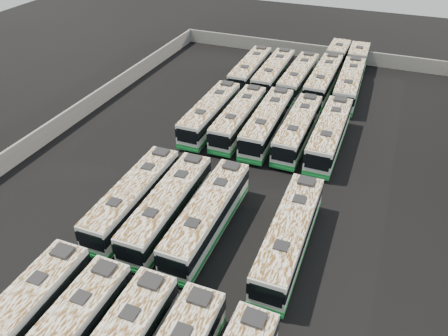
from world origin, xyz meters
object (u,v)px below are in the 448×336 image
Objects in this scene: bus_midfront_center at (208,216)px; bus_back_left at (274,74)px; bus_back_far_left at (250,70)px; bus_front_far_left at (13,327)px; bus_midback_left at (239,118)px; bus_midfront_far_right at (289,236)px; bus_midfront_far_left at (134,197)px; bus_midback_right at (298,129)px; bus_midfront_left at (168,207)px; bus_midback_far_right at (329,134)px; bus_back_far_right at (352,75)px; bus_back_center at (298,78)px; bus_midback_far_left at (210,114)px; bus_midback_center at (267,123)px; bus_back_right at (328,71)px.

bus_midfront_center is 32.06m from bus_back_left.
bus_back_far_left is at bearing 102.82° from bus_midfront_center.
bus_midback_left is (3.63, 32.01, -0.04)m from bus_front_far_left.
bus_midfront_far_left is at bearing -179.58° from bus_midfront_far_right.
bus_midback_right reaches higher than bus_midback_left.
bus_midfront_far_left is 0.98× the size of bus_midfront_left.
bus_back_far_left is (-3.52, 14.47, -0.00)m from bus_midback_left.
bus_back_far_right is (-0.10, 17.96, -0.01)m from bus_midback_far_right.
bus_midback_right is (10.57, 17.59, 0.00)m from bus_midfront_far_left.
bus_back_center is (-7.03, 31.71, -0.04)m from bus_midfront_far_right.
bus_back_left reaches higher than bus_midfront_left.
bus_back_left is (3.64, 46.38, 0.01)m from bus_front_far_left.
bus_midfront_center is 1.01× the size of bus_midback_far_left.
bus_back_far_right is (14.02, 3.51, 0.07)m from bus_back_far_left.
bus_midback_far_right is 17.83m from bus_back_left.
bus_back_center is at bearing 116.05° from bus_midback_far_right.
bus_front_far_left is 1.01× the size of bus_back_center.
bus_midfront_left is at bearing -121.05° from bus_midback_far_right.
bus_midback_left is 14.81m from bus_back_center.
bus_midback_right is 0.99× the size of bus_back_center.
bus_midback_center reaches higher than bus_midback_right.
bus_midfront_far_right is at bearing -50.26° from bus_midback_far_left.
bus_midfront_center is (7.13, 0.08, 0.04)m from bus_midfront_far_left.
bus_midback_far_left is 0.97× the size of bus_midback_center.
bus_midback_far_right reaches higher than bus_midfront_far_left.
bus_midfront_center is 0.99× the size of bus_midfront_far_right.
bus_midback_far_right is (10.66, 17.65, 0.05)m from bus_midfront_left.
bus_front_far_left is 46.93m from bus_back_center.
bus_midfront_far_left is 7.13m from bus_midfront_center.
bus_front_far_left is 35.05m from bus_midback_far_right.
bus_back_right is at bearing 174.88° from bus_back_far_right.
bus_back_left is 0.63× the size of bus_back_right.
bus_midback_left is 0.96× the size of bus_midback_center.
bus_midfront_left is 36.54m from bus_back_right.
bus_midback_far_right reaches higher than bus_back_center.
bus_midback_right is at bearing -0.22° from bus_midback_left.
bus_midfront_center is at bearing 0.24° from bus_midfront_far_left.
bus_midfront_left reaches higher than bus_midback_left.
bus_midback_far_right reaches higher than bus_midback_left.
bus_midfront_far_left is 0.96× the size of bus_midback_far_right.
bus_midfront_center is at bearing -101.01° from bus_midback_right.
bus_midfront_left is (3.57, 14.38, -0.00)m from bus_front_far_left.
bus_back_right is at bearing 73.03° from bus_midfront_far_left.
bus_midfront_far_right reaches higher than bus_midback_left.
bus_front_far_left is at bearing -94.81° from bus_back_left.
bus_midback_center is (7.12, 31.99, 0.03)m from bus_front_far_left.
bus_midback_left is at bearing -102.88° from bus_back_center.
bus_midback_far_left is (-3.47, 17.39, -0.00)m from bus_midfront_left.
bus_midfront_center reaches higher than bus_back_far_left.
bus_back_far_left is at bearing 113.51° from bus_midfront_far_right.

